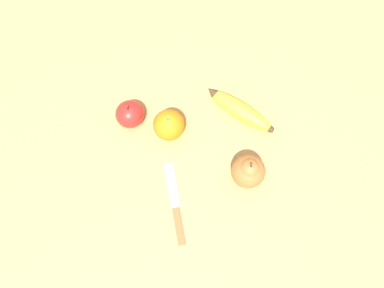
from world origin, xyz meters
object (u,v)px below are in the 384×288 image
(pear, at_px, (248,171))
(paring_knife, at_px, (175,206))
(banana, at_px, (240,110))
(apple, at_px, (130,114))
(orange, at_px, (169,125))

(pear, height_order, paring_knife, pear)
(banana, xyz_separation_m, pear, (0.16, 0.03, 0.02))
(banana, bearing_deg, paring_knife, 90.69)
(banana, xyz_separation_m, apple, (0.04, -0.26, 0.01))
(banana, distance_m, orange, 0.18)
(orange, bearing_deg, paring_knife, 10.82)
(pear, xyz_separation_m, apple, (-0.11, -0.29, -0.01))
(orange, height_order, apple, same)
(pear, bearing_deg, banana, -170.18)
(paring_knife, bearing_deg, apple, 106.66)
(apple, bearing_deg, paring_knife, 33.09)
(orange, height_order, pear, pear)
(pear, height_order, apple, pear)
(orange, relative_size, apple, 1.01)
(pear, distance_m, paring_knife, 0.18)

